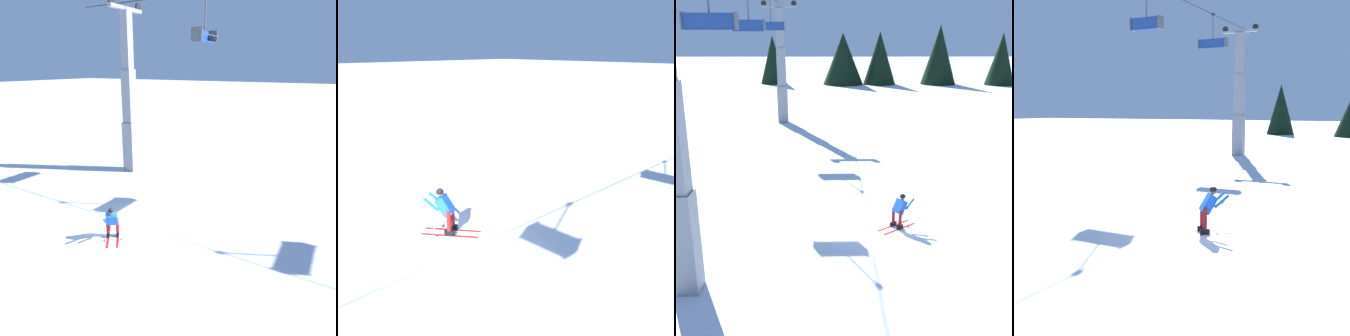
{
  "view_description": "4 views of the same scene",
  "coord_description": "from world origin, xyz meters",
  "views": [
    {
      "loc": [
        6.6,
        -8.36,
        6.44
      ],
      "look_at": [
        0.11,
        2.6,
        2.13
      ],
      "focal_mm": 31.97,
      "sensor_mm": 36.0,
      "label": 1
    },
    {
      "loc": [
        5.64,
        8.15,
        5.24
      ],
      "look_at": [
        -0.04,
        2.43,
        2.76
      ],
      "focal_mm": 42.06,
      "sensor_mm": 36.0,
      "label": 2
    },
    {
      "loc": [
        -16.75,
        2.0,
        7.51
      ],
      "look_at": [
        -0.53,
        1.65,
        2.49
      ],
      "focal_mm": 46.85,
      "sensor_mm": 36.0,
      "label": 3
    },
    {
      "loc": [
        -12.31,
        -5.77,
        3.6
      ],
      "look_at": [
        0.05,
        0.6,
        1.78
      ],
      "focal_mm": 47.91,
      "sensor_mm": 36.0,
      "label": 4
    }
  ],
  "objects": [
    {
      "name": "skier_carving_main",
      "position": [
        -0.55,
        -0.58,
        0.78
      ],
      "size": [
        1.43,
        1.65,
        1.5
      ],
      "color": "red",
      "rests_on": "ground_plane"
    },
    {
      "name": "chairlift_seat_nearest",
      "position": [
        -0.13,
        6.47,
        7.93
      ],
      "size": [
        0.61,
        1.96,
        2.32
      ],
      "color": "black"
    },
    {
      "name": "tree_line_ridge",
      "position": [
        50.55,
        -6.29,
        3.9
      ],
      "size": [
        6.63,
        38.2,
        8.64
      ],
      "color": "black",
      "rests_on": "ground_plane"
    },
    {
      "name": "lift_tower_far",
      "position": [
        21.2,
        6.47,
        4.14
      ],
      "size": [
        0.82,
        2.87,
        10.0
      ],
      "color": "gray",
      "rests_on": "ground_plane"
    },
    {
      "name": "chairlift_seat_second",
      "position": [
        7.48,
        6.47,
        7.92
      ],
      "size": [
        0.61,
        1.66,
        2.35
      ],
      "color": "black"
    },
    {
      "name": "ground_plane",
      "position": [
        0.0,
        0.0,
        0.0
      ],
      "size": [
        260.0,
        260.0,
        0.0
      ],
      "primitive_type": "plane",
      "color": "white"
    },
    {
      "name": "chairlift_seat_middle",
      "position": [
        15.88,
        6.47,
        7.99
      ],
      "size": [
        0.61,
        1.96,
        2.26
      ],
      "color": "black"
    }
  ]
}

